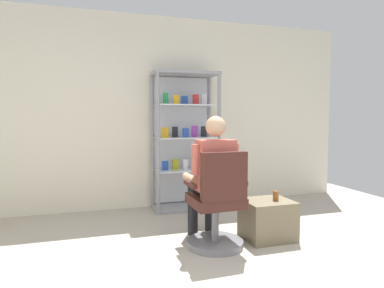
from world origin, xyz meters
TOP-DOWN VIEW (x-y plane):
  - back_wall at (0.00, 3.00)m, footprint 6.00×0.10m
  - display_cabinet_main at (0.40, 2.76)m, footprint 0.90×0.45m
  - office_chair at (0.29, 1.21)m, footprint 0.57×0.56m
  - seated_shopkeeper at (0.29, 1.38)m, footprint 0.49×0.57m
  - storage_crate at (0.90, 1.30)m, footprint 0.50×0.43m
  - tea_glass at (0.97, 1.27)m, footprint 0.06×0.06m

SIDE VIEW (x-z plane):
  - storage_crate at x=0.90m, z-range 0.00..0.41m
  - office_chair at x=0.29m, z-range -0.09..0.87m
  - tea_glass at x=0.97m, z-range 0.41..0.51m
  - seated_shopkeeper at x=0.29m, z-range 0.07..1.36m
  - display_cabinet_main at x=0.40m, z-range 0.01..1.91m
  - back_wall at x=0.00m, z-range 0.00..2.70m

